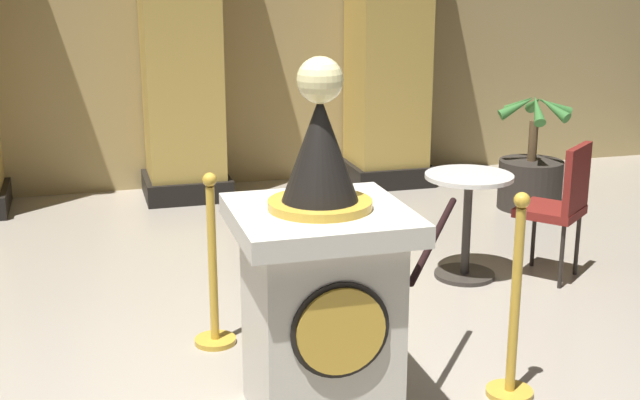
# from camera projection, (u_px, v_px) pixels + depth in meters

# --- Properties ---
(pedestal_clock) EXTENTS (0.80, 0.80, 1.74)m
(pedestal_clock) POSITION_uv_depth(u_px,v_px,m) (320.00, 289.00, 3.95)
(pedestal_clock) COLOR beige
(pedestal_clock) RESTS_ON ground_plane
(stanchion_near) EXTENTS (0.24, 0.24, 1.07)m
(stanchion_near) POSITION_uv_depth(u_px,v_px,m) (514.00, 326.00, 4.23)
(stanchion_near) COLOR gold
(stanchion_near) RESTS_ON ground_plane
(stanchion_far) EXTENTS (0.24, 0.24, 1.02)m
(stanchion_far) POSITION_uv_depth(u_px,v_px,m) (213.00, 286.00, 4.83)
(stanchion_far) COLOR gold
(stanchion_far) RESTS_ON ground_plane
(velvet_rope) EXTENTS (1.22, 1.21, 0.22)m
(velvet_rope) POSITION_uv_depth(u_px,v_px,m) (354.00, 230.00, 4.42)
(velvet_rope) COLOR black
(column_right) EXTENTS (0.82, 0.82, 3.53)m
(column_right) POSITION_uv_depth(u_px,v_px,m) (388.00, 5.00, 8.14)
(column_right) COLOR black
(column_right) RESTS_ON ground_plane
(column_centre_rear) EXTENTS (0.82, 0.82, 3.53)m
(column_centre_rear) POSITION_uv_depth(u_px,v_px,m) (179.00, 7.00, 7.61)
(column_centre_rear) COLOR black
(column_centre_rear) RESTS_ON ground_plane
(potted_palm_right) EXTENTS (0.68, 0.63, 1.08)m
(potted_palm_right) POSITION_uv_depth(u_px,v_px,m) (531.00, 174.00, 7.59)
(potted_palm_right) COLOR #2D2823
(potted_palm_right) RESTS_ON ground_plane
(cafe_table) EXTENTS (0.60, 0.60, 0.74)m
(cafe_table) POSITION_uv_depth(u_px,v_px,m) (467.00, 212.00, 5.84)
(cafe_table) COLOR #332D28
(cafe_table) RESTS_ON ground_plane
(cafe_chair_red) EXTENTS (0.56, 0.56, 0.96)m
(cafe_chair_red) POSITION_uv_depth(u_px,v_px,m) (561.00, 200.00, 5.78)
(cafe_chair_red) COLOR black
(cafe_chair_red) RESTS_ON ground_plane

